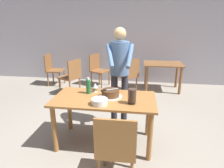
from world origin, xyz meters
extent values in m
plane|color=gray|center=(0.00, 0.00, 0.00)|extent=(14.00, 14.00, 0.00)
cube|color=#ADA8B2|center=(0.00, 3.29, 1.35)|extent=(10.00, 0.12, 2.70)
cube|color=#9E6633|center=(0.00, 0.00, 0.73)|extent=(1.48, 0.77, 0.03)
cylinder|color=#9E6633|center=(-0.67, -0.31, 0.36)|extent=(0.07, 0.07, 0.72)
cylinder|color=#9E6633|center=(0.67, -0.31, 0.36)|extent=(0.07, 0.07, 0.72)
cylinder|color=#9E6633|center=(-0.67, 0.31, 0.36)|extent=(0.07, 0.07, 0.72)
cylinder|color=#9E6633|center=(0.67, 0.31, 0.36)|extent=(0.07, 0.07, 0.72)
cylinder|color=silver|center=(0.09, 0.06, 0.76)|extent=(0.34, 0.34, 0.01)
cylinder|color=brown|center=(0.09, 0.06, 0.81)|extent=(0.26, 0.26, 0.09)
cylinder|color=#432A18|center=(0.09, 0.06, 0.86)|extent=(0.25, 0.25, 0.01)
cube|color=silver|center=(0.10, 0.07, 0.87)|extent=(0.18, 0.12, 0.00)
cube|color=black|center=(-0.01, 0.00, 0.87)|extent=(0.08, 0.06, 0.02)
cylinder|color=white|center=(-0.02, -0.23, 0.76)|extent=(0.22, 0.22, 0.01)
cylinder|color=white|center=(-0.02, -0.23, 0.77)|extent=(0.22, 0.22, 0.01)
cylinder|color=white|center=(-0.02, -0.23, 0.78)|extent=(0.22, 0.22, 0.01)
cylinder|color=white|center=(-0.02, -0.23, 0.79)|extent=(0.22, 0.22, 0.01)
cylinder|color=white|center=(-0.02, -0.23, 0.80)|extent=(0.22, 0.22, 0.01)
cylinder|color=white|center=(-0.02, -0.23, 0.81)|extent=(0.22, 0.22, 0.01)
cylinder|color=white|center=(-0.02, -0.23, 0.81)|extent=(0.22, 0.22, 0.01)
cylinder|color=white|center=(-0.02, -0.23, 0.82)|extent=(0.22, 0.22, 0.01)
cylinder|color=silver|center=(-0.18, 0.23, 0.75)|extent=(0.07, 0.07, 0.00)
cylinder|color=silver|center=(-0.18, 0.23, 0.79)|extent=(0.01, 0.01, 0.07)
cone|color=silver|center=(-0.18, 0.23, 0.86)|extent=(0.08, 0.08, 0.07)
cylinder|color=#1E6B38|center=(-0.27, 0.15, 0.86)|extent=(0.07, 0.07, 0.22)
cylinder|color=silver|center=(-0.27, 0.15, 0.98)|extent=(0.04, 0.04, 0.03)
cylinder|color=black|center=(0.41, -0.14, 0.77)|extent=(0.10, 0.10, 0.03)
cylinder|color=#3F2D23|center=(0.41, -0.14, 0.87)|extent=(0.11, 0.11, 0.18)
cylinder|color=#2D2D38|center=(0.25, 0.61, 0.47)|extent=(0.11, 0.11, 0.95)
cylinder|color=#2D2D38|center=(0.07, 0.59, 0.47)|extent=(0.11, 0.11, 0.95)
cylinder|color=#4C6B93|center=(0.16, 0.60, 1.23)|extent=(0.32, 0.32, 0.55)
sphere|color=tan|center=(0.16, 0.60, 1.62)|extent=(0.20, 0.20, 0.20)
cylinder|color=#4C6B93|center=(0.33, 0.44, 1.30)|extent=(0.11, 0.42, 0.34)
cylinder|color=#4C6B93|center=(0.02, 0.40, 1.30)|extent=(0.20, 0.42, 0.34)
cube|color=#9E6633|center=(0.27, -0.68, 0.43)|extent=(0.45, 0.45, 0.04)
cylinder|color=#9E6633|center=(0.09, -0.50, 0.21)|extent=(0.04, 0.04, 0.41)
cylinder|color=#9E6633|center=(0.45, -0.50, 0.21)|extent=(0.04, 0.04, 0.41)
cube|color=#9E6633|center=(0.27, -0.89, 0.68)|extent=(0.44, 0.04, 0.45)
cube|color=brown|center=(1.11, 2.59, 0.72)|extent=(1.00, 0.70, 0.03)
cylinder|color=brown|center=(0.69, 2.32, 0.35)|extent=(0.07, 0.07, 0.71)
cylinder|color=brown|center=(1.54, 2.32, 0.35)|extent=(0.07, 0.07, 0.71)
cylinder|color=brown|center=(0.69, 2.87, 0.35)|extent=(0.07, 0.07, 0.71)
cylinder|color=brown|center=(1.54, 2.87, 0.35)|extent=(0.07, 0.07, 0.71)
cube|color=brown|center=(-1.91, 2.61, 0.43)|extent=(0.45, 0.45, 0.04)
cylinder|color=brown|center=(-1.73, 2.80, 0.21)|extent=(0.04, 0.04, 0.41)
cylinder|color=brown|center=(-1.73, 2.43, 0.21)|extent=(0.04, 0.04, 0.41)
cylinder|color=brown|center=(-2.10, 2.79, 0.21)|extent=(0.04, 0.04, 0.41)
cylinder|color=brown|center=(-2.09, 2.43, 0.21)|extent=(0.04, 0.04, 0.41)
cube|color=brown|center=(-2.12, 2.61, 0.68)|extent=(0.04, 0.44, 0.45)
cube|color=brown|center=(-0.62, 2.73, 0.43)|extent=(0.59, 0.59, 0.04)
cylinder|color=brown|center=(-0.37, 2.81, 0.21)|extent=(0.04, 0.04, 0.41)
cylinder|color=brown|center=(-0.54, 2.48, 0.21)|extent=(0.04, 0.04, 0.41)
cylinder|color=brown|center=(-0.70, 2.97, 0.21)|extent=(0.04, 0.04, 0.41)
cylinder|color=brown|center=(-0.86, 2.65, 0.21)|extent=(0.04, 0.04, 0.41)
cube|color=brown|center=(-0.80, 2.82, 0.68)|extent=(0.22, 0.41, 0.45)
cube|color=brown|center=(0.18, 2.33, 0.43)|extent=(0.62, 0.62, 0.04)
cylinder|color=brown|center=(-0.08, 2.34, 0.21)|extent=(0.04, 0.04, 0.41)
cylinder|color=brown|center=(0.19, 2.58, 0.21)|extent=(0.04, 0.04, 0.41)
cylinder|color=brown|center=(0.17, 2.07, 0.21)|extent=(0.04, 0.04, 0.41)
cylinder|color=brown|center=(0.44, 2.32, 0.21)|extent=(0.04, 0.04, 0.41)
cube|color=brown|center=(0.32, 2.18, 0.68)|extent=(0.34, 0.32, 0.45)
cube|color=brown|center=(-1.28, 1.99, 0.43)|extent=(0.58, 0.58, 0.04)
cylinder|color=brown|center=(-1.52, 1.90, 0.21)|extent=(0.04, 0.04, 0.41)
cylinder|color=brown|center=(-1.37, 2.23, 0.21)|extent=(0.04, 0.04, 0.41)
cylinder|color=brown|center=(-1.19, 1.75, 0.21)|extent=(0.04, 0.04, 0.41)
cylinder|color=brown|center=(-1.04, 2.08, 0.21)|extent=(0.04, 0.04, 0.41)
cube|color=brown|center=(-1.09, 1.91, 0.68)|extent=(0.21, 0.41, 0.45)
camera|label=1|loc=(0.48, -2.56, 1.83)|focal=31.05mm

